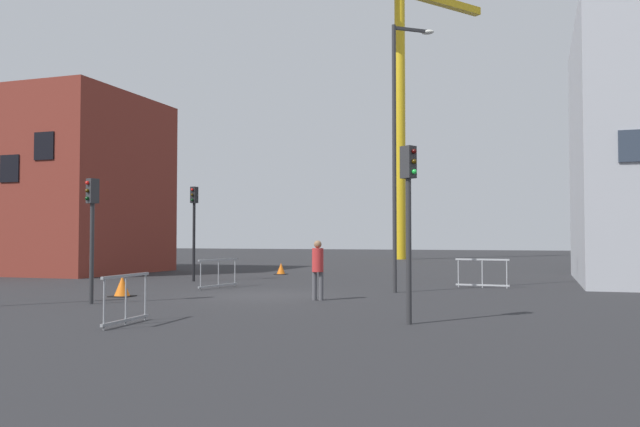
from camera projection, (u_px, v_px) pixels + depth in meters
name	position (u px, v px, depth m)	size (l,w,h in m)	color
ground	(264.00, 295.00, 20.97)	(160.00, 160.00, 0.00)	#28282B
brick_building	(55.00, 186.00, 35.05)	(9.92, 8.46, 9.31)	maroon
construction_crane	(402.00, 80.00, 56.47)	(10.11, 13.00, 23.99)	gold
streetlamp_tall	(398.00, 139.00, 22.30)	(1.33, 0.98, 9.19)	#2D2D30
traffic_light_corner	(194.00, 218.00, 27.87)	(0.25, 0.37, 4.04)	black
traffic_light_verge	(409.00, 204.00, 14.11)	(0.39, 0.35, 3.85)	#2D2D30
traffic_light_near	(92.00, 219.00, 18.40)	(0.31, 0.39, 3.54)	#2D2D30
pedestrian_walking	(318.00, 265.00, 19.39)	(0.34, 0.34, 1.78)	#4C4C51
safety_barrier_left_run	(482.00, 273.00, 24.20)	(1.96, 0.19, 1.08)	#B2B5BA
safety_barrier_rear	(218.00, 273.00, 24.10)	(0.41, 2.36, 1.08)	gray
safety_barrier_front	(126.00, 299.00, 13.93)	(0.19, 1.82, 1.08)	gray
traffic_cone_on_verge	(122.00, 287.00, 20.57)	(0.66, 0.66, 0.66)	black
traffic_cone_by_barrier	(281.00, 269.00, 32.98)	(0.58, 0.58, 0.58)	black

